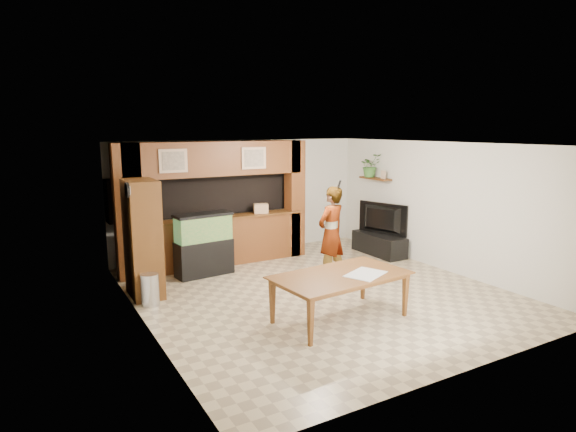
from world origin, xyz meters
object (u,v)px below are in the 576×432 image
person (331,233)px  aquarium (204,245)px  television (380,219)px  pantry_cabinet (143,239)px  dining_table (342,298)px

person → aquarium: bearing=-50.9°
aquarium → person: bearing=-40.0°
television → person: 2.21m
pantry_cabinet → aquarium: bearing=25.3°
television → person: (-2.00, -0.95, 0.07)m
aquarium → television: 4.08m
aquarium → television: aquarium is taller
television → dining_table: bearing=114.9°
pantry_cabinet → person: bearing=-13.1°
pantry_cabinet → television: size_ratio=1.62×
pantry_cabinet → dining_table: bearing=-48.2°
dining_table → aquarium: bearing=102.3°
aquarium → person: 2.50m
pantry_cabinet → person: size_ratio=1.13×
television → dining_table: 4.12m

